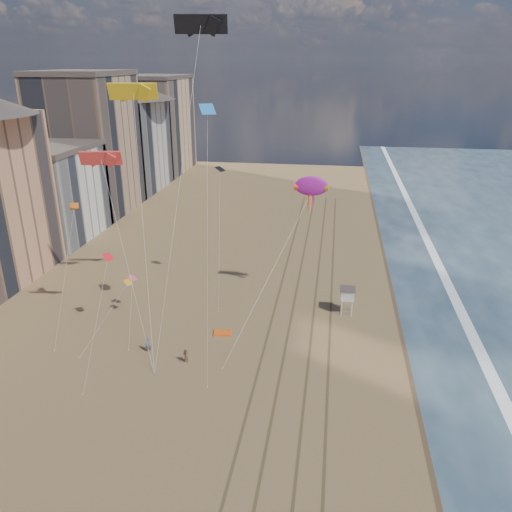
{
  "coord_description": "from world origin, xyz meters",
  "views": [
    {
      "loc": [
        5.65,
        -27.71,
        30.94
      ],
      "look_at": [
        -2.9,
        26.0,
        9.5
      ],
      "focal_mm": 35.0,
      "sensor_mm": 36.0,
      "label": 1
    }
  ],
  "objects": [
    {
      "name": "show_kite",
      "position": [
        2.86,
        33.72,
        16.21
      ],
      "size": [
        6.16,
        9.1,
        24.34
      ],
      "color": "#A61993",
      "rests_on": "ground"
    },
    {
      "name": "kite_flyer_a",
      "position": [
        -14.07,
        18.53,
        0.93
      ],
      "size": [
        0.76,
        0.58,
        1.86
      ],
      "primitive_type": "imported",
      "rotation": [
        0.0,
        0.0,
        0.22
      ],
      "color": "#53596A",
      "rests_on": "ground"
    },
    {
      "name": "wet_sand",
      "position": [
        19.0,
        40.0,
        0.0
      ],
      "size": [
        260.0,
        260.0,
        0.0
      ],
      "primitive_type": "plane",
      "color": "#42301E",
      "rests_on": "ground"
    },
    {
      "name": "tracks",
      "position": [
        2.55,
        30.0,
        0.01
      ],
      "size": [
        7.68,
        120.0,
        0.01
      ],
      "color": "brown",
      "rests_on": "ground"
    },
    {
      "name": "ground",
      "position": [
        0.0,
        0.0,
        0.0
      ],
      "size": [
        260.0,
        260.0,
        0.0
      ],
      "primitive_type": "plane",
      "color": "brown",
      "rests_on": "ground"
    },
    {
      "name": "foam",
      "position": [
        23.2,
        40.0,
        0.0
      ],
      "size": [
        260.0,
        260.0,
        0.0
      ],
      "primitive_type": "plane",
      "color": "white",
      "rests_on": "ground"
    },
    {
      "name": "small_kites",
      "position": [
        -14.29,
        25.19,
        16.13
      ],
      "size": [
        19.08,
        16.83,
        23.25
      ],
      "color": "red",
      "rests_on": "ground"
    },
    {
      "name": "grounded_kite",
      "position": [
        -6.63,
        23.7,
        0.12
      ],
      "size": [
        2.32,
        1.68,
        0.24
      ],
      "primitive_type": "cube",
      "rotation": [
        0.0,
        0.0,
        0.16
      ],
      "color": "#FF5C15",
      "rests_on": "ground"
    },
    {
      "name": "kite_flyer_b",
      "position": [
        -9.19,
        17.01,
        0.88
      ],
      "size": [
        0.99,
        0.85,
        1.75
      ],
      "primitive_type": "imported",
      "rotation": [
        0.0,
        0.0,
        -0.24
      ],
      "color": "#98644D",
      "rests_on": "ground"
    },
    {
      "name": "parafoils",
      "position": [
        -14.1,
        25.35,
        28.72
      ],
      "size": [
        14.32,
        9.2,
        14.38
      ],
      "color": "black",
      "rests_on": "ground"
    },
    {
      "name": "lifeguard_stand",
      "position": [
        8.19,
        31.49,
        2.76
      ],
      "size": [
        1.99,
        1.99,
        3.58
      ],
      "color": "silver",
      "rests_on": "ground"
    },
    {
      "name": "buildings",
      "position": [
        -45.73,
        65.59,
        13.55
      ],
      "size": [
        34.72,
        131.35,
        29.0
      ],
      "color": "#C6B284",
      "rests_on": "ground"
    }
  ]
}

